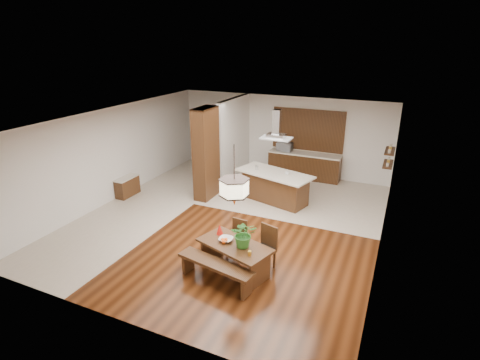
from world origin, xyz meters
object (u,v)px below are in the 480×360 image
at_px(dining_bench, 216,273).
at_px(microwave, 285,147).
at_px(dining_table, 235,251).
at_px(kitchen_island, 274,186).
at_px(hallway_console, 127,187).
at_px(island_cup, 287,173).
at_px(dining_chair_left, 236,239).
at_px(range_hood, 277,124).
at_px(pendant_lantern, 234,176).
at_px(dining_chair_right, 263,249).
at_px(fruit_bowl, 226,239).
at_px(foliage_plant, 244,234).

relative_size(dining_bench, microwave, 3.22).
xyz_separation_m(dining_table, kitchen_island, (-0.46, 3.96, 0.00)).
relative_size(hallway_console, island_cup, 7.27).
distance_m(dining_chair_left, range_hood, 3.94).
bearing_deg(pendant_lantern, range_hood, 96.63).
bearing_deg(island_cup, dining_chair_right, -80.52).
bearing_deg(pendant_lantern, fruit_bowl, 168.29).
bearing_deg(dining_table, foliage_plant, -1.19).
height_order(foliage_plant, fruit_bowl, foliage_plant).
xyz_separation_m(dining_bench, range_hood, (-0.28, 4.52, 2.22)).
distance_m(fruit_bowl, microwave, 6.41).
bearing_deg(dining_bench, range_hood, 93.59).
relative_size(dining_bench, pendant_lantern, 1.35).
relative_size(dining_chair_left, dining_chair_right, 0.88).
bearing_deg(island_cup, pendant_lantern, -89.20).
xyz_separation_m(dining_chair_right, pendant_lantern, (-0.54, -0.35, 1.74)).
bearing_deg(kitchen_island, pendant_lantern, -67.62).
bearing_deg(microwave, dining_chair_right, -74.50).
relative_size(dining_chair_left, island_cup, 7.29).
bearing_deg(dining_chair_left, fruit_bowl, -83.81).
height_order(pendant_lantern, microwave, pendant_lantern).
distance_m(foliage_plant, fruit_bowl, 0.53).
xyz_separation_m(hallway_console, dining_table, (4.98, -2.43, 0.18)).
xyz_separation_m(fruit_bowl, island_cup, (0.18, 3.84, 0.31)).
xyz_separation_m(dining_bench, microwave, (-0.76, 6.96, 0.85)).
bearing_deg(dining_chair_left, island_cup, 92.46).
distance_m(hallway_console, island_cup, 5.18).
height_order(hallway_console, dining_bench, hallway_console).
distance_m(dining_table, dining_chair_left, 0.64).
bearing_deg(fruit_bowl, dining_chair_left, 90.56).
bearing_deg(kitchen_island, dining_chair_right, -58.82).
bearing_deg(range_hood, fruit_bowl, -86.64).
height_order(dining_chair_right, fruit_bowl, dining_chair_right).
xyz_separation_m(island_cup, microwave, (-0.89, 2.52, 0.08)).
bearing_deg(dining_chair_right, pendant_lantern, -129.69).
relative_size(hallway_console, microwave, 1.60).
distance_m(hallway_console, dining_chair_left, 5.09).
xyz_separation_m(dining_table, dining_bench, (-0.18, -0.56, -0.25)).
distance_m(dining_table, fruit_bowl, 0.32).
relative_size(pendant_lantern, island_cup, 10.82).
xyz_separation_m(hallway_console, kitchen_island, (4.52, 1.53, 0.18)).
distance_m(dining_chair_right, range_hood, 4.23).
distance_m(island_cup, microwave, 2.67).
bearing_deg(kitchen_island, dining_bench, -70.66).
xyz_separation_m(dining_chair_right, foliage_plant, (-0.32, -0.35, 0.47)).
xyz_separation_m(dining_chair_left, foliage_plant, (0.46, -0.60, 0.54)).
height_order(fruit_bowl, range_hood, range_hood).
bearing_deg(foliage_plant, kitchen_island, 99.75).
height_order(foliage_plant, microwave, foliage_plant).
xyz_separation_m(foliage_plant, range_hood, (-0.68, 3.97, 1.49)).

